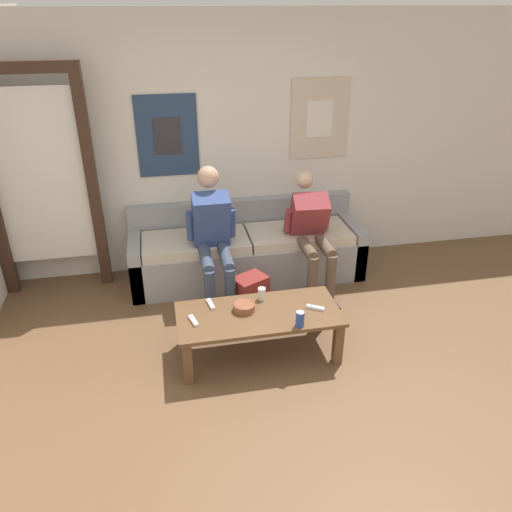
# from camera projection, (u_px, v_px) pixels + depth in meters

# --- Properties ---
(ground_plane) EXTENTS (18.00, 18.00, 0.00)m
(ground_plane) POSITION_uv_depth(u_px,v_px,m) (271.00, 410.00, 3.55)
(ground_plane) COLOR brown
(wall_back) EXTENTS (10.00, 0.07, 2.55)m
(wall_back) POSITION_uv_depth(u_px,v_px,m) (221.00, 147.00, 5.00)
(wall_back) COLOR silver
(wall_back) RESTS_ON ground_plane
(door_frame) EXTENTS (1.00, 0.10, 2.15)m
(door_frame) POSITION_uv_depth(u_px,v_px,m) (39.00, 172.00, 4.54)
(door_frame) COLOR #382319
(door_frame) RESTS_ON ground_plane
(couch) EXTENTS (2.35, 0.73, 0.74)m
(couch) POSITION_uv_depth(u_px,v_px,m) (247.00, 251.00, 5.17)
(couch) COLOR gray
(couch) RESTS_ON ground_plane
(coffee_table) EXTENTS (1.29, 0.58, 0.40)m
(coffee_table) POSITION_uv_depth(u_px,v_px,m) (259.00, 319.00, 3.97)
(coffee_table) COLOR brown
(coffee_table) RESTS_ON ground_plane
(person_seated_adult) EXTENTS (0.47, 0.90, 1.25)m
(person_seated_adult) POSITION_uv_depth(u_px,v_px,m) (213.00, 233.00, 4.59)
(person_seated_adult) COLOR #384256
(person_seated_adult) RESTS_ON ground_plane
(person_seated_teen) EXTENTS (0.47, 0.94, 1.10)m
(person_seated_teen) POSITION_uv_depth(u_px,v_px,m) (311.00, 230.00, 4.83)
(person_seated_teen) COLOR brown
(person_seated_teen) RESTS_ON ground_plane
(backpack) EXTENTS (0.36, 0.33, 0.37)m
(backpack) POSITION_uv_depth(u_px,v_px,m) (251.00, 296.00, 4.57)
(backpack) COLOR maroon
(backpack) RESTS_ON ground_plane
(ceramic_bowl) EXTENTS (0.18, 0.18, 0.06)m
(ceramic_bowl) POSITION_uv_depth(u_px,v_px,m) (244.00, 306.00, 3.95)
(ceramic_bowl) COLOR brown
(ceramic_bowl) RESTS_ON coffee_table
(pillar_candle) EXTENTS (0.06, 0.06, 0.12)m
(pillar_candle) POSITION_uv_depth(u_px,v_px,m) (262.00, 294.00, 4.09)
(pillar_candle) COLOR silver
(pillar_candle) RESTS_ON coffee_table
(drink_can_blue) EXTENTS (0.07, 0.07, 0.12)m
(drink_can_blue) POSITION_uv_depth(u_px,v_px,m) (300.00, 319.00, 3.75)
(drink_can_blue) COLOR #28479E
(drink_can_blue) RESTS_ON coffee_table
(game_controller_near_left) EXTENTS (0.14, 0.11, 0.03)m
(game_controller_near_left) POSITION_uv_depth(u_px,v_px,m) (315.00, 308.00, 3.98)
(game_controller_near_left) COLOR white
(game_controller_near_left) RESTS_ON coffee_table
(game_controller_near_right) EXTENTS (0.07, 0.15, 0.03)m
(game_controller_near_right) POSITION_uv_depth(u_px,v_px,m) (193.00, 321.00, 3.82)
(game_controller_near_right) COLOR white
(game_controller_near_right) RESTS_ON coffee_table
(game_controller_far_center) EXTENTS (0.06, 0.15, 0.03)m
(game_controller_far_center) POSITION_uv_depth(u_px,v_px,m) (211.00, 304.00, 4.02)
(game_controller_far_center) COLOR white
(game_controller_far_center) RESTS_ON coffee_table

